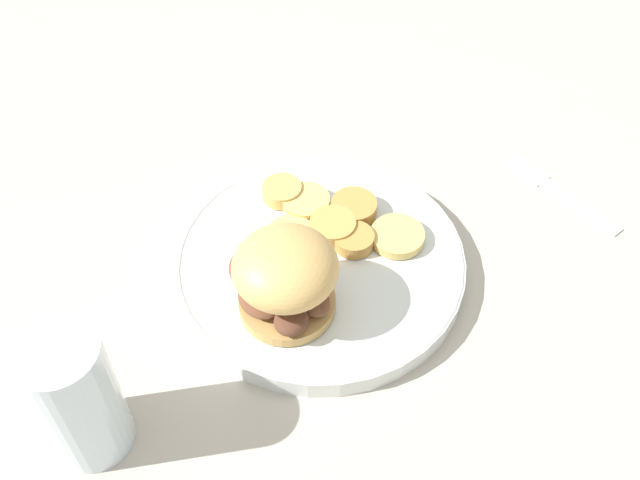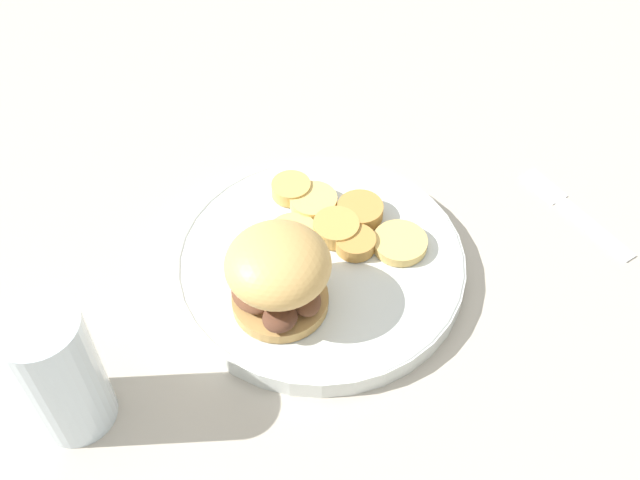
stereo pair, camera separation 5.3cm
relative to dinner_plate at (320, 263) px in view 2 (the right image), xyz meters
The scene contains 12 objects.
ground_plane 0.01m from the dinner_plate, ahead, with size 4.00×4.00×0.00m, color #B2A899.
dinner_plate is the anchor object (origin of this frame).
sandwich 0.09m from the dinner_plate, 68.80° to the right, with size 0.13×0.10×0.09m.
potato_round_0 0.04m from the dinner_plate, 74.20° to the left, with size 0.04×0.04×0.01m, color #BC8942.
potato_round_1 0.08m from the dinner_plate, 65.04° to the left, with size 0.06×0.06×0.01m, color #DBB766.
potato_round_2 0.07m from the dinner_plate, 151.32° to the left, with size 0.05×0.05×0.01m, color #DBB766.
potato_round_3 0.09m from the dinner_plate, 165.13° to the left, with size 0.04×0.04×0.02m, color tan.
potato_round_4 0.07m from the dinner_plate, 108.14° to the left, with size 0.05×0.05×0.02m, color #BC8942.
potato_round_5 0.04m from the dinner_plate, 168.05° to the right, with size 0.05×0.05×0.01m, color #DBB766.
potato_round_6 0.04m from the dinner_plate, 117.11° to the left, with size 0.05×0.05×0.02m, color tan.
fork 0.29m from the dinner_plate, 71.90° to the left, with size 0.15×0.02×0.00m.
drinking_glass 0.27m from the dinner_plate, 87.42° to the right, with size 0.07×0.07×0.14m.
Camera 2 is at (0.39, -0.27, 0.60)m, focal length 42.00 mm.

